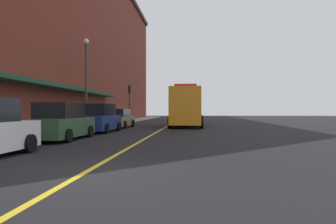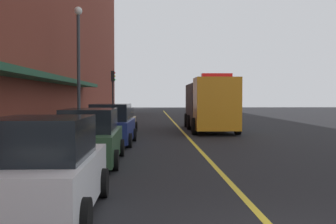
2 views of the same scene
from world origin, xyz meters
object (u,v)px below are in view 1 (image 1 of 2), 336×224
parked_car_1 (62,123)px  street_lamp_left (86,73)px  parking_meter_0 (77,116)px  traffic_light_near (130,96)px  parked_car_3 (118,119)px  parked_car_2 (99,119)px  utility_truck (187,108)px

parked_car_1 → street_lamp_left: bearing=11.7°
parking_meter_0 → parked_car_1: bearing=-76.3°
parked_car_1 → traffic_light_near: bearing=2.7°
parked_car_3 → traffic_light_near: (-1.33, 10.99, 2.41)m
parked_car_1 → parked_car_3: size_ratio=1.01×
parked_car_1 → parked_car_3: bearing=-1.0°
parked_car_3 → parked_car_2: bearing=-178.3°
traffic_light_near → parked_car_1: bearing=-86.8°
traffic_light_near → parked_car_3: bearing=-83.1°
parking_meter_0 → parked_car_2: bearing=6.0°
parked_car_2 → traffic_light_near: 16.71m
utility_truck → parked_car_2: bearing=-35.4°
street_lamp_left → traffic_light_near: street_lamp_left is taller
parked_car_2 → street_lamp_left: bearing=34.5°
utility_truck → traffic_light_near: bearing=-139.8°
parked_car_1 → traffic_light_near: traffic_light_near is taller
parked_car_2 → parked_car_3: parked_car_2 is taller
parked_car_3 → parking_meter_0: size_ratio=3.62×
parked_car_3 → street_lamp_left: street_lamp_left is taller
parking_meter_0 → traffic_light_near: size_ratio=0.31×
parked_car_1 → parking_meter_0: bearing=13.2°
parked_car_2 → parking_meter_0: (-1.49, -0.16, 0.18)m
parked_car_2 → parking_meter_0: parked_car_2 is taller
parked_car_3 → traffic_light_near: 11.32m
parking_meter_0 → traffic_light_near: 16.78m
parked_car_2 → parking_meter_0: bearing=98.2°
traffic_light_near → street_lamp_left: bearing=-92.9°
utility_truck → traffic_light_near: (-7.13, 8.69, 1.44)m
parked_car_3 → utility_truck: bearing=-67.7°
parked_car_1 → street_lamp_left: 9.68m
parked_car_3 → utility_truck: 6.31m
parked_car_2 → utility_truck: bearing=-33.9°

